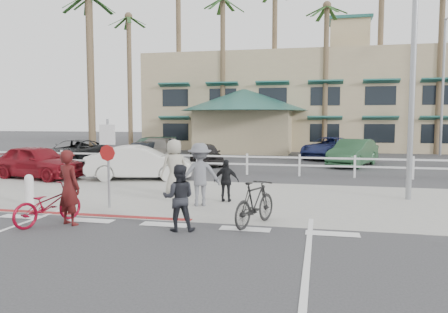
% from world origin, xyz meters
% --- Properties ---
extents(ground, '(140.00, 140.00, 0.00)m').
position_xyz_m(ground, '(0.00, 0.00, 0.00)').
color(ground, '#333335').
extents(bike_path, '(12.00, 16.00, 0.01)m').
position_xyz_m(bike_path, '(0.00, -2.00, 0.00)').
color(bike_path, '#333335').
rests_on(bike_path, ground).
extents(sidewalk_plaza, '(22.00, 7.00, 0.01)m').
position_xyz_m(sidewalk_plaza, '(0.00, 4.50, 0.01)').
color(sidewalk_plaza, gray).
rests_on(sidewalk_plaza, ground).
extents(cross_street, '(40.00, 5.00, 0.01)m').
position_xyz_m(cross_street, '(0.00, 8.50, 0.00)').
color(cross_street, '#333335').
rests_on(cross_street, ground).
extents(parking_lot, '(50.00, 16.00, 0.01)m').
position_xyz_m(parking_lot, '(0.00, 18.00, 0.00)').
color(parking_lot, '#333335').
rests_on(parking_lot, ground).
extents(curb_red, '(7.00, 0.25, 0.02)m').
position_xyz_m(curb_red, '(-3.00, 1.20, 0.01)').
color(curb_red, maroon).
rests_on(curb_red, ground).
extents(rail_fence, '(29.40, 0.16, 1.00)m').
position_xyz_m(rail_fence, '(0.50, 10.50, 0.50)').
color(rail_fence, silver).
rests_on(rail_fence, ground).
extents(building, '(28.00, 16.00, 11.30)m').
position_xyz_m(building, '(2.00, 31.00, 5.65)').
color(building, tan).
rests_on(building, ground).
extents(sign_post, '(0.50, 0.10, 2.90)m').
position_xyz_m(sign_post, '(-2.30, 2.20, 1.45)').
color(sign_post, gray).
rests_on(sign_post, ground).
extents(bollard_0, '(0.26, 0.26, 0.95)m').
position_xyz_m(bollard_0, '(-4.80, 2.00, 0.47)').
color(bollard_0, silver).
rests_on(bollard_0, ground).
extents(streetlight_0, '(0.60, 2.00, 9.00)m').
position_xyz_m(streetlight_0, '(6.50, 5.50, 4.50)').
color(streetlight_0, gray).
rests_on(streetlight_0, ground).
extents(streetlight_1, '(0.60, 2.00, 9.50)m').
position_xyz_m(streetlight_1, '(12.00, 24.00, 4.75)').
color(streetlight_1, gray).
rests_on(streetlight_1, ground).
extents(palm_0, '(4.00, 4.00, 15.00)m').
position_xyz_m(palm_0, '(-16.00, 26.00, 7.50)').
color(palm_0, '#1A3C17').
rests_on(palm_0, ground).
extents(palm_1, '(4.00, 4.00, 13.00)m').
position_xyz_m(palm_1, '(-12.00, 25.00, 6.50)').
color(palm_1, '#1A3C17').
rests_on(palm_1, ground).
extents(palm_2, '(4.00, 4.00, 16.00)m').
position_xyz_m(palm_2, '(-8.00, 26.00, 8.00)').
color(palm_2, '#1A3C17').
rests_on(palm_2, ground).
extents(palm_3, '(4.00, 4.00, 14.00)m').
position_xyz_m(palm_3, '(-4.00, 25.00, 7.00)').
color(palm_3, '#1A3C17').
rests_on(palm_3, ground).
extents(palm_4, '(4.00, 4.00, 15.00)m').
position_xyz_m(palm_4, '(0.00, 26.00, 7.50)').
color(palm_4, '#1A3C17').
rests_on(palm_4, ground).
extents(palm_5, '(4.00, 4.00, 13.00)m').
position_xyz_m(palm_5, '(4.00, 25.00, 6.50)').
color(palm_5, '#1A3C17').
rests_on(palm_5, ground).
extents(palm_6, '(4.00, 4.00, 17.00)m').
position_xyz_m(palm_6, '(8.00, 26.00, 8.50)').
color(palm_6, '#1A3C17').
rests_on(palm_6, ground).
extents(palm_7, '(4.00, 4.00, 14.00)m').
position_xyz_m(palm_7, '(12.00, 25.00, 7.00)').
color(palm_7, '#1A3C17').
rests_on(palm_7, ground).
extents(palm_10, '(4.00, 4.00, 12.00)m').
position_xyz_m(palm_10, '(-10.00, 15.00, 6.00)').
color(palm_10, '#1A3C17').
rests_on(palm_10, ground).
extents(bike_red, '(1.29, 2.01, 1.00)m').
position_xyz_m(bike_red, '(-2.85, 0.08, 0.50)').
color(bike_red, maroon).
rests_on(bike_red, ground).
extents(rider_red, '(0.79, 0.66, 1.85)m').
position_xyz_m(rider_red, '(-2.30, 0.14, 0.93)').
color(rider_red, '#451111').
rests_on(rider_red, ground).
extents(bike_black, '(1.16, 1.91, 1.11)m').
position_xyz_m(bike_black, '(2.16, 1.04, 0.56)').
color(bike_black, black).
rests_on(bike_black, ground).
extents(rider_black, '(0.87, 0.75, 1.56)m').
position_xyz_m(rider_black, '(0.51, 0.17, 0.78)').
color(rider_black, black).
rests_on(rider_black, ground).
extents(pedestrian_a, '(1.39, 1.10, 1.89)m').
position_xyz_m(pedestrian_a, '(0.20, 3.10, 0.94)').
color(pedestrian_a, slate).
rests_on(pedestrian_a, ground).
extents(pedestrian_child, '(0.80, 0.37, 1.34)m').
position_xyz_m(pedestrian_child, '(0.85, 3.84, 0.67)').
color(pedestrian_child, black).
rests_on(pedestrian_child, ground).
extents(pedestrian_b, '(1.10, 1.08, 1.91)m').
position_xyz_m(pedestrian_b, '(-1.15, 4.71, 0.96)').
color(pedestrian_b, '#9D9889').
rests_on(pedestrian_b, ground).
extents(car_white_sedan, '(4.65, 2.55, 1.45)m').
position_xyz_m(car_white_sedan, '(-3.81, 7.94, 0.73)').
color(car_white_sedan, silver).
rests_on(car_white_sedan, ground).
extents(car_red_compact, '(4.59, 2.64, 1.47)m').
position_xyz_m(car_red_compact, '(-8.31, 7.32, 0.73)').
color(car_red_compact, maroon).
rests_on(car_red_compact, ground).
extents(lot_car_0, '(2.67, 5.13, 1.38)m').
position_xyz_m(lot_car_0, '(-10.12, 13.14, 0.69)').
color(lot_car_0, black).
rests_on(lot_car_0, ground).
extents(lot_car_1, '(2.92, 5.20, 1.42)m').
position_xyz_m(lot_car_1, '(-5.77, 14.81, 0.71)').
color(lot_car_1, '#615D55').
rests_on(lot_car_1, ground).
extents(lot_car_2, '(2.90, 3.97, 1.26)m').
position_xyz_m(lot_car_2, '(-2.54, 14.13, 0.63)').
color(lot_car_2, black).
rests_on(lot_car_2, ground).
extents(lot_car_3, '(3.09, 4.73, 1.47)m').
position_xyz_m(lot_car_3, '(5.47, 15.45, 0.74)').
color(lot_car_3, '#22492B').
rests_on(lot_car_3, ground).
extents(lot_car_4, '(3.36, 4.72, 1.27)m').
position_xyz_m(lot_car_4, '(-8.45, 20.23, 0.64)').
color(lot_car_4, '#29503A').
rests_on(lot_car_4, ground).
extents(lot_car_5, '(4.09, 5.55, 1.40)m').
position_xyz_m(lot_car_5, '(4.27, 19.63, 0.70)').
color(lot_car_5, navy).
rests_on(lot_car_5, ground).
extents(lot_car_6, '(2.01, 4.52, 1.29)m').
position_xyz_m(lot_car_6, '(-6.19, 13.64, 0.64)').
color(lot_car_6, black).
rests_on(lot_car_6, ground).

